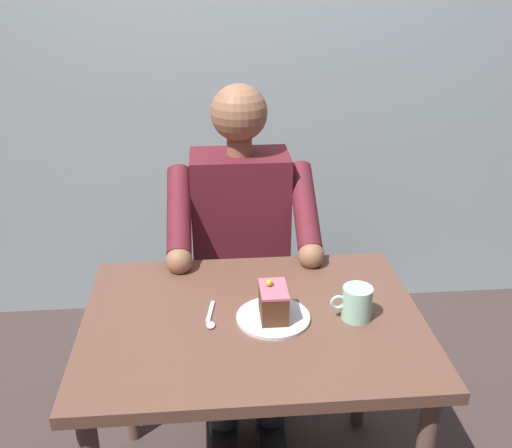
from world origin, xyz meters
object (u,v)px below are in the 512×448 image
at_px(chair, 240,265).
at_px(seated_person, 242,251).
at_px(dining_table, 253,344).
at_px(cake_slice, 273,302).
at_px(dessert_spoon, 211,319).
at_px(coffee_cup, 357,302).

bearing_deg(chair, seated_person, 90.00).
bearing_deg(dining_table, cake_slice, 167.11).
distance_m(seated_person, dessert_spoon, 0.54).
bearing_deg(cake_slice, dessert_spoon, -3.28).
relative_size(chair, cake_slice, 7.73).
distance_m(dining_table, cake_slice, 0.16).
bearing_deg(coffee_cup, cake_slice, -3.09).
height_order(seated_person, coffee_cup, seated_person).
xyz_separation_m(chair, cake_slice, (-0.06, 0.71, 0.26)).
distance_m(dining_table, seated_person, 0.52).
bearing_deg(dining_table, dessert_spoon, 1.29).
relative_size(seated_person, coffee_cup, 10.46).
xyz_separation_m(dining_table, coffee_cup, (-0.29, 0.03, 0.14)).
distance_m(chair, seated_person, 0.23).
bearing_deg(dessert_spoon, dining_table, -178.71).
bearing_deg(seated_person, dessert_spoon, 76.87).
height_order(seated_person, dessert_spoon, seated_person).
bearing_deg(coffee_cup, chair, -67.78).
bearing_deg(cake_slice, seated_person, -83.91).
bearing_deg(cake_slice, dining_table, -12.89).
height_order(dining_table, chair, chair).
relative_size(coffee_cup, dessert_spoon, 0.85).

